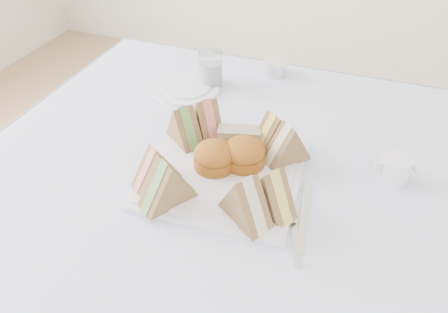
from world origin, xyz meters
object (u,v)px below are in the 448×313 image
(water_glass, at_px, (211,69))
(creamer_jug, at_px, (395,169))
(serving_plate, at_px, (224,173))
(table, at_px, (214,269))

(water_glass, distance_m, creamer_jug, 0.55)
(creamer_jug, bearing_deg, serving_plate, 175.85)
(serving_plate, xyz_separation_m, water_glass, (-0.17, 0.35, 0.04))
(table, xyz_separation_m, serving_plate, (0.04, -0.04, 0.38))
(table, relative_size, serving_plate, 2.89)
(water_glass, bearing_deg, table, -68.50)
(table, height_order, creamer_jug, creamer_jug)
(table, height_order, water_glass, water_glass)
(water_glass, bearing_deg, serving_plate, -64.60)
(table, height_order, serving_plate, serving_plate)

